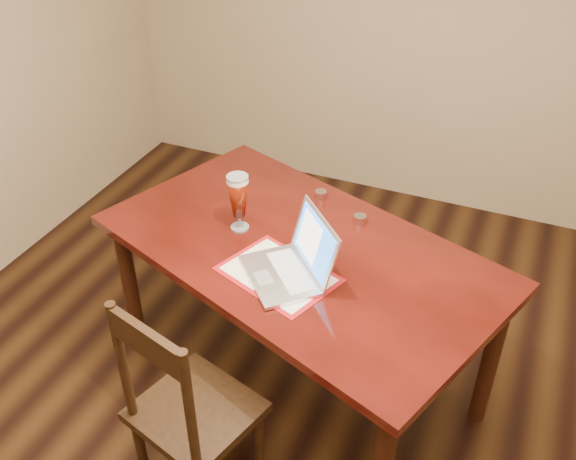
% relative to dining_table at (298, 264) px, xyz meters
% --- Properties ---
extents(room_shell, '(4.51, 5.01, 2.71)m').
position_rel_dining_table_xyz_m(room_shell, '(0.19, -0.52, 1.02)').
color(room_shell, tan).
rests_on(room_shell, ground).
extents(dining_table, '(2.03, 1.57, 1.12)m').
position_rel_dining_table_xyz_m(dining_table, '(0.00, 0.00, 0.00)').
color(dining_table, '#4E0F0A').
rests_on(dining_table, ground).
extents(dining_chair, '(0.55, 0.54, 1.06)m').
position_rel_dining_table_xyz_m(dining_chair, '(-0.16, -0.75, -0.25)').
color(dining_chair, black).
rests_on(dining_chair, ground).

